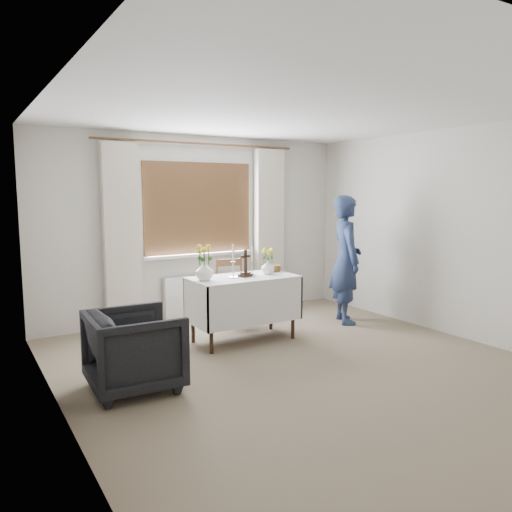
{
  "coord_description": "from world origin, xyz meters",
  "views": [
    {
      "loc": [
        -2.89,
        -3.79,
        1.74
      ],
      "look_at": [
        -0.0,
        0.96,
        1.02
      ],
      "focal_mm": 35.0,
      "sensor_mm": 36.0,
      "label": 1
    }
  ],
  "objects_px": {
    "altar_table": "(244,309)",
    "wooden_cross": "(245,263)",
    "armchair": "(135,350)",
    "flower_vase_left": "(204,271)",
    "wooden_chair": "(233,292)",
    "flower_vase_right": "(268,267)",
    "person": "(346,260)"
  },
  "relations": [
    {
      "from": "altar_table",
      "to": "wooden_cross",
      "type": "distance_m",
      "value": 0.54
    },
    {
      "from": "armchair",
      "to": "flower_vase_left",
      "type": "xyz_separation_m",
      "value": [
        1.06,
        0.79,
        0.51
      ]
    },
    {
      "from": "armchair",
      "to": "wooden_cross",
      "type": "relative_size",
      "value": 2.46
    },
    {
      "from": "wooden_chair",
      "to": "flower_vase_right",
      "type": "bearing_deg",
      "value": -72.56
    },
    {
      "from": "armchair",
      "to": "flower_vase_left",
      "type": "relative_size",
      "value": 3.72
    },
    {
      "from": "person",
      "to": "wooden_cross",
      "type": "bearing_deg",
      "value": 114.98
    },
    {
      "from": "wooden_cross",
      "to": "flower_vase_left",
      "type": "distance_m",
      "value": 0.52
    },
    {
      "from": "person",
      "to": "altar_table",
      "type": "bearing_deg",
      "value": 114.6
    },
    {
      "from": "armchair",
      "to": "flower_vase_left",
      "type": "distance_m",
      "value": 1.42
    },
    {
      "from": "armchair",
      "to": "person",
      "type": "xyz_separation_m",
      "value": [
        3.14,
        0.8,
        0.49
      ]
    },
    {
      "from": "flower_vase_left",
      "to": "wooden_chair",
      "type": "bearing_deg",
      "value": 43.21
    },
    {
      "from": "flower_vase_right",
      "to": "flower_vase_left",
      "type": "bearing_deg",
      "value": 179.62
    },
    {
      "from": "wooden_chair",
      "to": "armchair",
      "type": "relative_size",
      "value": 1.1
    },
    {
      "from": "wooden_cross",
      "to": "wooden_chair",
      "type": "bearing_deg",
      "value": 58.45
    },
    {
      "from": "armchair",
      "to": "flower_vase_right",
      "type": "xyz_separation_m",
      "value": [
        1.9,
        0.78,
        0.49
      ]
    },
    {
      "from": "armchair",
      "to": "person",
      "type": "relative_size",
      "value": 0.46
    },
    {
      "from": "wooden_cross",
      "to": "flower_vase_right",
      "type": "xyz_separation_m",
      "value": [
        0.32,
        0.02,
        -0.08
      ]
    },
    {
      "from": "altar_table",
      "to": "wooden_cross",
      "type": "relative_size",
      "value": 3.89
    },
    {
      "from": "wooden_cross",
      "to": "armchair",
      "type": "bearing_deg",
      "value": -168.14
    },
    {
      "from": "flower_vase_right",
      "to": "person",
      "type": "bearing_deg",
      "value": 0.58
    },
    {
      "from": "person",
      "to": "armchair",
      "type": "bearing_deg",
      "value": 127.89
    },
    {
      "from": "wooden_chair",
      "to": "armchair",
      "type": "bearing_deg",
      "value": -130.49
    },
    {
      "from": "person",
      "to": "flower_vase_right",
      "type": "distance_m",
      "value": 1.24
    },
    {
      "from": "altar_table",
      "to": "armchair",
      "type": "height_order",
      "value": "altar_table"
    },
    {
      "from": "armchair",
      "to": "person",
      "type": "height_order",
      "value": "person"
    },
    {
      "from": "altar_table",
      "to": "armchair",
      "type": "xyz_separation_m",
      "value": [
        -1.55,
        -0.77,
        -0.02
      ]
    },
    {
      "from": "altar_table",
      "to": "wooden_cross",
      "type": "xyz_separation_m",
      "value": [
        0.02,
        -0.01,
        0.54
      ]
    },
    {
      "from": "armchair",
      "to": "wooden_chair",
      "type": "bearing_deg",
      "value": -48.24
    },
    {
      "from": "person",
      "to": "flower_vase_left",
      "type": "distance_m",
      "value": 2.08
    },
    {
      "from": "armchair",
      "to": "flower_vase_right",
      "type": "relative_size",
      "value": 4.68
    },
    {
      "from": "wooden_chair",
      "to": "person",
      "type": "bearing_deg",
      "value": -17.36
    },
    {
      "from": "wooden_chair",
      "to": "wooden_cross",
      "type": "xyz_separation_m",
      "value": [
        -0.23,
        -0.73,
        0.49
      ]
    }
  ]
}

